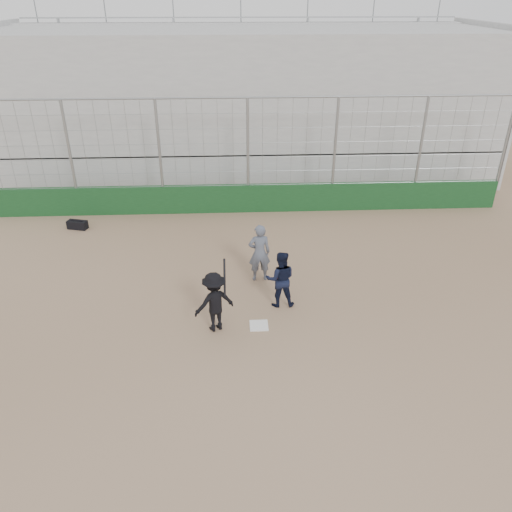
{
  "coord_description": "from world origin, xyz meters",
  "views": [
    {
      "loc": [
        -0.55,
        -9.7,
        7.12
      ],
      "look_at": [
        0.0,
        1.4,
        1.15
      ],
      "focal_mm": 35.0,
      "sensor_mm": 36.0,
      "label": 1
    }
  ],
  "objects_px": {
    "batter_at_plate": "(214,302)",
    "umpire": "(259,256)",
    "catcher_crouched": "(280,288)",
    "equipment_bag": "(77,225)"
  },
  "relations": [
    {
      "from": "umpire",
      "to": "equipment_bag",
      "type": "distance_m",
      "value": 6.95
    },
    {
      "from": "catcher_crouched",
      "to": "equipment_bag",
      "type": "height_order",
      "value": "catcher_crouched"
    },
    {
      "from": "catcher_crouched",
      "to": "umpire",
      "type": "xyz_separation_m",
      "value": [
        -0.45,
        1.32,
        0.22
      ]
    },
    {
      "from": "batter_at_plate",
      "to": "umpire",
      "type": "relative_size",
      "value": 1.13
    },
    {
      "from": "batter_at_plate",
      "to": "catcher_crouched",
      "type": "relative_size",
      "value": 1.6
    },
    {
      "from": "batter_at_plate",
      "to": "equipment_bag",
      "type": "relative_size",
      "value": 2.38
    },
    {
      "from": "umpire",
      "to": "equipment_bag",
      "type": "height_order",
      "value": "umpire"
    },
    {
      "from": "catcher_crouched",
      "to": "umpire",
      "type": "distance_m",
      "value": 1.41
    },
    {
      "from": "umpire",
      "to": "equipment_bag",
      "type": "bearing_deg",
      "value": -37.24
    },
    {
      "from": "catcher_crouched",
      "to": "batter_at_plate",
      "type": "bearing_deg",
      "value": -150.89
    }
  ]
}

